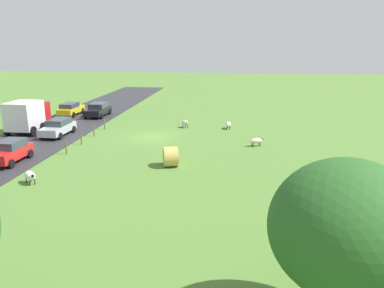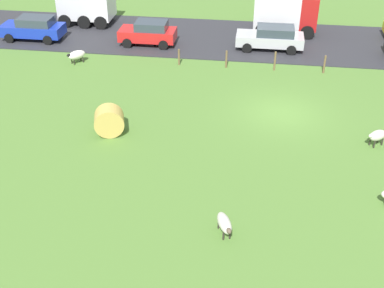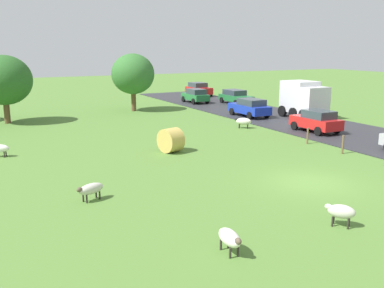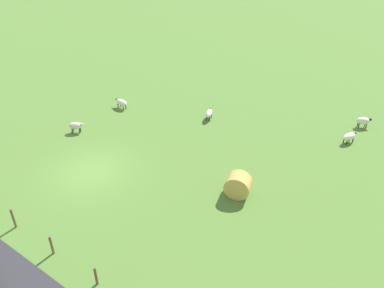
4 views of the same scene
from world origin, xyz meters
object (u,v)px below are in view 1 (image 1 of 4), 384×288
(sheep_3, at_px, (185,123))
(car_3, at_px, (98,109))
(sheep_0, at_px, (256,141))
(car_1, at_px, (58,127))
(car_4, at_px, (9,151))
(sheep_4, at_px, (30,176))
(tree_0, at_px, (346,229))
(hay_bale_0, at_px, (171,157))
(sheep_5, at_px, (311,182))
(car_7, at_px, (71,109))
(sheep_1, at_px, (228,124))
(sheep_2, at_px, (357,184))
(truck_0, at_px, (27,116))

(sheep_3, bearing_deg, car_3, -23.11)
(sheep_0, xyz_separation_m, car_1, (18.67, -1.56, 0.38))
(car_1, relative_size, car_3, 1.00)
(car_3, relative_size, car_4, 1.17)
(sheep_4, relative_size, tree_0, 0.22)
(sheep_0, height_order, sheep_3, sheep_3)
(hay_bale_0, bearing_deg, sheep_0, -136.08)
(hay_bale_0, relative_size, car_1, 0.32)
(sheep_4, distance_m, sheep_5, 17.46)
(car_7, bearing_deg, sheep_5, 139.38)
(hay_bale_0, xyz_separation_m, car_4, (11.98, 0.62, 0.17))
(sheep_0, height_order, hay_bale_0, hay_bale_0)
(sheep_0, bearing_deg, sheep_1, -68.74)
(sheep_1, height_order, sheep_2, sheep_2)
(sheep_3, distance_m, truck_0, 15.69)
(car_1, distance_m, car_3, 9.85)
(tree_0, xyz_separation_m, car_1, (20.05, -23.07, -2.65))
(sheep_4, xyz_separation_m, truck_0, (7.55, -13.13, 1.20))
(car_1, distance_m, car_4, 8.36)
(car_3, height_order, car_4, car_4)
(sheep_0, relative_size, sheep_5, 1.07)
(sheep_3, xyz_separation_m, car_4, (11.29, 13.40, 0.35))
(car_1, bearing_deg, sheep_0, 175.21)
(sheep_4, bearing_deg, sheep_1, -124.98)
(truck_0, height_order, car_1, truck_0)
(tree_0, relative_size, car_4, 1.44)
(car_1, height_order, car_7, car_1)
(sheep_0, xyz_separation_m, hay_bale_0, (6.41, 6.18, 0.23))
(car_7, bearing_deg, car_1, 107.97)
(sheep_5, height_order, car_7, car_7)
(sheep_2, height_order, tree_0, tree_0)
(sheep_1, relative_size, sheep_4, 0.98)
(sheep_3, height_order, car_7, car_7)
(sheep_5, xyz_separation_m, truck_0, (24.98, -12.03, 1.26))
(sheep_2, distance_m, car_7, 34.76)
(sheep_1, bearing_deg, sheep_3, -0.46)
(sheep_1, height_order, tree_0, tree_0)
(truck_0, distance_m, car_7, 9.24)
(sheep_2, relative_size, car_3, 0.24)
(sheep_2, xyz_separation_m, car_3, (23.82, -21.17, 0.35))
(sheep_5, bearing_deg, sheep_1, -71.66)
(sheep_0, distance_m, hay_bale_0, 8.91)
(tree_0, relative_size, truck_0, 1.25)
(car_3, bearing_deg, sheep_0, 148.15)
(car_7, bearing_deg, car_4, 100.89)
(hay_bale_0, bearing_deg, sheep_2, 163.22)
(sheep_3, height_order, car_3, car_3)
(truck_0, height_order, car_3, truck_0)
(sheep_0, bearing_deg, sheep_2, 119.21)
(sheep_0, xyz_separation_m, sheep_5, (-2.80, 9.59, -0.01))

